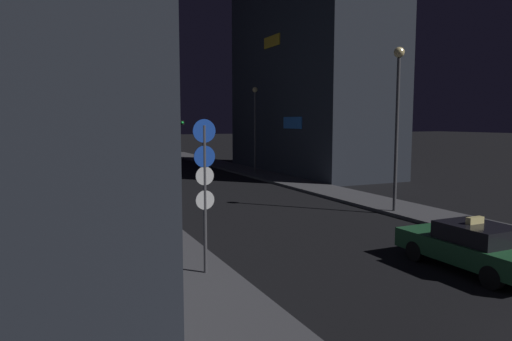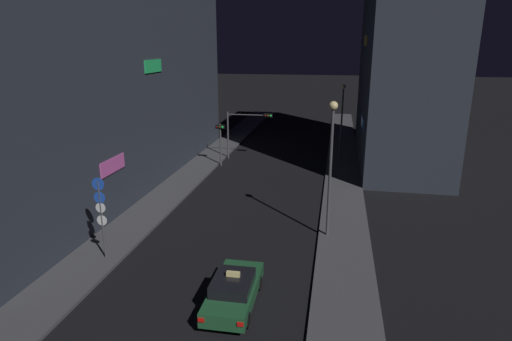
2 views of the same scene
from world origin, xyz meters
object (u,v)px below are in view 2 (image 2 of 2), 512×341
at_px(sign_pole_left, 101,211).
at_px(street_lamp_far_block, 342,113).
at_px(traffic_light_left_kerb, 220,136).
at_px(traffic_light_overhead, 246,125).
at_px(street_lamp_near_block, 331,149).
at_px(taxi, 234,290).

height_order(sign_pole_left, street_lamp_far_block, street_lamp_far_block).
bearing_deg(traffic_light_left_kerb, traffic_light_overhead, 56.64).
bearing_deg(street_lamp_near_block, street_lamp_far_block, 87.84).
distance_m(traffic_light_overhead, street_lamp_near_block, 18.22).
distance_m(traffic_light_overhead, street_lamp_far_block, 8.98).
bearing_deg(taxi, street_lamp_near_block, 64.07).
bearing_deg(street_lamp_far_block, sign_pole_left, -117.48).
bearing_deg(sign_pole_left, street_lamp_far_block, 62.52).
relative_size(traffic_light_overhead, traffic_light_left_kerb, 1.18).
xyz_separation_m(traffic_light_overhead, street_lamp_far_block, (8.80, 1.27, 1.20)).
bearing_deg(traffic_light_left_kerb, sign_pole_left, -93.28).
xyz_separation_m(taxi, street_lamp_near_block, (3.65, 7.51, 4.44)).
bearing_deg(street_lamp_far_block, street_lamp_near_block, -92.16).
bearing_deg(street_lamp_near_block, traffic_light_left_kerb, 126.33).
bearing_deg(street_lamp_near_block, traffic_light_overhead, 116.69).
bearing_deg(street_lamp_far_block, taxi, -99.80).
height_order(taxi, street_lamp_near_block, street_lamp_near_block).
bearing_deg(traffic_light_left_kerb, taxi, -73.38).
bearing_deg(traffic_light_overhead, taxi, -79.28).
bearing_deg(traffic_light_overhead, sign_pole_left, -97.65).
height_order(taxi, sign_pole_left, sign_pole_left).
bearing_deg(sign_pole_left, taxi, -19.61).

